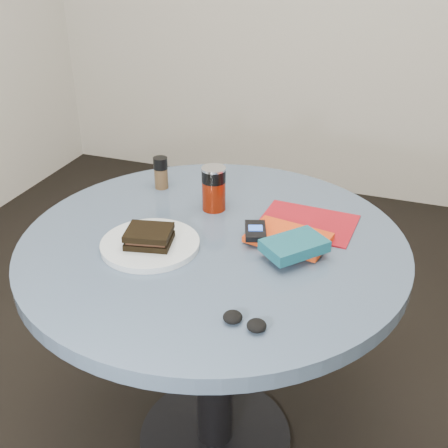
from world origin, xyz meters
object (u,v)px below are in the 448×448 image
(plate, at_px, (150,244))
(red_book, at_px, (288,238))
(table, at_px, (214,291))
(pepper_grinder, at_px, (161,173))
(soda_can, at_px, (214,188))
(mp3_player, at_px, (255,231))
(magazine, at_px, (307,223))
(sandwich, at_px, (149,236))
(headphones, at_px, (244,321))
(novel, at_px, (294,246))

(plate, relative_size, red_book, 1.25)
(table, bearing_deg, pepper_grinder, 137.28)
(soda_can, bearing_deg, pepper_grinder, 158.66)
(soda_can, distance_m, mp3_player, 0.21)
(soda_can, distance_m, red_book, 0.27)
(plate, distance_m, magazine, 0.43)
(sandwich, bearing_deg, mp3_player, 28.36)
(mp3_player, bearing_deg, headphones, -76.72)
(sandwich, xyz_separation_m, magazine, (0.34, 0.26, -0.03))
(plate, xyz_separation_m, novel, (0.35, 0.07, 0.03))
(table, height_order, pepper_grinder, pepper_grinder)
(sandwich, relative_size, soda_can, 1.01)
(table, xyz_separation_m, mp3_player, (0.10, 0.03, 0.19))
(table, distance_m, novel, 0.30)
(table, bearing_deg, magazine, 37.88)
(plate, bearing_deg, headphones, -33.96)
(plate, bearing_deg, table, 33.96)
(magazine, xyz_separation_m, red_book, (-0.03, -0.11, 0.01))
(plate, relative_size, soda_can, 1.96)
(magazine, bearing_deg, pepper_grinder, 174.31)
(mp3_player, xyz_separation_m, headphones, (0.08, -0.33, -0.02))
(pepper_grinder, distance_m, red_book, 0.48)
(novel, bearing_deg, pepper_grinder, 102.17)
(soda_can, relative_size, red_book, 0.64)
(magazine, relative_size, novel, 1.69)
(sandwich, relative_size, mp3_player, 1.22)
(plate, xyz_separation_m, mp3_player, (0.24, 0.12, 0.02))
(sandwich, bearing_deg, pepper_grinder, 110.59)
(mp3_player, bearing_deg, sandwich, -151.64)
(pepper_grinder, bearing_deg, red_book, -22.89)
(magazine, bearing_deg, novel, -84.89)
(table, relative_size, plate, 4.02)
(sandwich, distance_m, red_book, 0.35)
(soda_can, relative_size, pepper_grinder, 1.29)
(soda_can, relative_size, headphones, 1.25)
(table, distance_m, plate, 0.24)
(mp3_player, bearing_deg, table, -164.13)
(plate, relative_size, mp3_player, 2.38)
(magazine, bearing_deg, table, -138.81)
(headphones, bearing_deg, novel, 83.22)
(soda_can, bearing_deg, sandwich, -106.04)
(soda_can, bearing_deg, magazine, 0.86)
(soda_can, bearing_deg, table, -70.18)
(sandwich, xyz_separation_m, mp3_player, (0.24, 0.13, -0.01))
(sandwich, xyz_separation_m, soda_can, (0.07, 0.26, 0.03))
(red_book, bearing_deg, novel, -56.49)
(magazine, xyz_separation_m, mp3_player, (-0.11, -0.13, 0.03))
(red_book, bearing_deg, plate, -146.13)
(red_book, xyz_separation_m, mp3_player, (-0.08, -0.02, 0.02))
(table, bearing_deg, red_book, 15.32)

